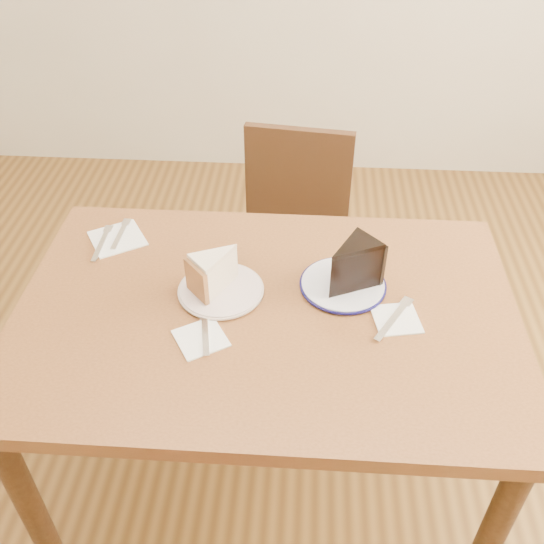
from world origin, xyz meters
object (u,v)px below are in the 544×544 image
(chair_far, at_px, (290,248))
(plate_cream, at_px, (221,290))
(carrot_cake, at_px, (218,271))
(chocolate_cake, at_px, (350,269))
(table, at_px, (266,338))
(plate_navy, at_px, (343,285))

(chair_far, relative_size, plate_cream, 4.26)
(carrot_cake, height_order, chocolate_cake, chocolate_cake)
(table, xyz_separation_m, carrot_cake, (-0.12, 0.06, 0.16))
(table, bearing_deg, chocolate_cake, 21.81)
(chair_far, bearing_deg, table, 93.60)
(table, height_order, plate_cream, plate_cream)
(plate_cream, distance_m, chocolate_cake, 0.32)
(plate_navy, distance_m, carrot_cake, 0.31)
(chair_far, relative_size, chocolate_cake, 6.62)
(table, height_order, carrot_cake, carrot_cake)
(table, distance_m, chair_far, 0.62)
(plate_navy, xyz_separation_m, chocolate_cake, (0.01, -0.01, 0.06))
(table, distance_m, plate_cream, 0.16)
(table, bearing_deg, plate_navy, 26.57)
(plate_cream, height_order, carrot_cake, carrot_cake)
(chair_far, xyz_separation_m, chocolate_cake, (0.16, -0.52, 0.34))
(chair_far, xyz_separation_m, plate_cream, (-0.15, -0.54, 0.28))
(chair_far, distance_m, chocolate_cake, 0.64)
(chocolate_cake, bearing_deg, plate_cream, 51.31)
(plate_cream, xyz_separation_m, chocolate_cake, (0.31, 0.03, 0.06))
(chair_far, distance_m, plate_cream, 0.63)
(plate_cream, xyz_separation_m, plate_navy, (0.30, 0.04, 0.00))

